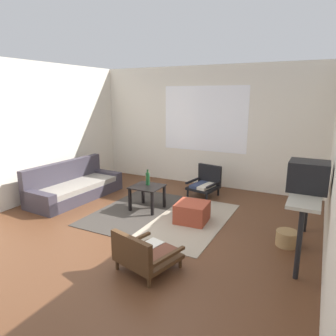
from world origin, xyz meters
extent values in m
plane|color=#56331E|center=(0.00, 0.00, 0.00)|extent=(7.80, 7.80, 0.00)
cube|color=silver|center=(0.00, 3.06, 1.35)|extent=(5.60, 0.12, 2.70)
cube|color=white|center=(0.00, 3.00, 1.53)|extent=(1.97, 0.01, 1.46)
cube|color=silver|center=(-2.66, 0.30, 1.35)|extent=(0.12, 6.60, 2.70)
cube|color=#38332D|center=(-0.53, 0.85, 0.01)|extent=(1.12, 2.18, 0.01)
cube|color=gray|center=(0.59, 0.85, 0.01)|extent=(1.12, 2.18, 0.01)
cube|color=#38333D|center=(-1.92, 0.86, 0.11)|extent=(0.89, 2.02, 0.23)
cube|color=gray|center=(-1.89, 0.86, 0.28)|extent=(0.78, 1.83, 0.10)
cube|color=#38333D|center=(-2.26, 0.88, 0.42)|extent=(0.25, 1.98, 0.62)
cube|color=#38333D|center=(-1.88, 1.76, 0.19)|extent=(0.79, 0.22, 0.38)
cube|color=#38333D|center=(-1.97, -0.04, 0.19)|extent=(0.79, 0.22, 0.38)
cube|color=black|center=(-0.32, 0.99, 0.44)|extent=(0.55, 0.52, 0.02)
cube|color=black|center=(-0.55, 1.21, 0.22)|extent=(0.04, 0.04, 0.43)
cube|color=black|center=(-0.09, 1.21, 0.22)|extent=(0.04, 0.04, 0.43)
cube|color=black|center=(-0.55, 0.76, 0.22)|extent=(0.04, 0.04, 0.43)
cube|color=black|center=(-0.09, 0.76, 0.22)|extent=(0.04, 0.04, 0.43)
cylinder|color=black|center=(0.51, 1.89, 0.08)|extent=(0.04, 0.04, 0.16)
cylinder|color=black|center=(0.06, 1.97, 0.08)|extent=(0.04, 0.04, 0.16)
cylinder|color=black|center=(0.59, 2.36, 0.08)|extent=(0.04, 0.04, 0.16)
cylinder|color=black|center=(0.15, 2.44, 0.08)|extent=(0.04, 0.04, 0.16)
cube|color=black|center=(0.33, 2.16, 0.18)|extent=(0.63, 0.65, 0.05)
cube|color=beige|center=(0.41, 2.13, 0.24)|extent=(0.26, 0.52, 0.06)
cube|color=#2D3856|center=(0.23, 2.16, 0.24)|extent=(0.26, 0.52, 0.06)
cube|color=black|center=(0.37, 2.41, 0.42)|extent=(0.54, 0.17, 0.42)
cube|color=black|center=(0.57, 2.12, 0.30)|extent=(0.15, 0.56, 0.04)
cube|color=black|center=(0.08, 2.21, 0.30)|extent=(0.15, 0.56, 0.04)
cylinder|color=#472D19|center=(0.51, -0.37, 0.06)|extent=(0.04, 0.04, 0.12)
cylinder|color=#472D19|center=(1.04, -0.51, 0.06)|extent=(0.04, 0.04, 0.12)
cylinder|color=#472D19|center=(0.38, -0.89, 0.06)|extent=(0.04, 0.04, 0.12)
cylinder|color=#472D19|center=(0.91, -1.03, 0.06)|extent=(0.04, 0.04, 0.12)
cube|color=#472D19|center=(0.71, -0.70, 0.15)|extent=(0.76, 0.76, 0.05)
cube|color=silver|center=(0.61, -0.65, 0.20)|extent=(0.34, 0.59, 0.06)
cube|color=brown|center=(0.82, -0.71, 0.20)|extent=(0.34, 0.59, 0.06)
cube|color=#472D19|center=(0.64, -0.97, 0.34)|extent=(0.63, 0.23, 0.34)
cube|color=#472D19|center=(0.42, -0.63, 0.26)|extent=(0.20, 0.61, 0.04)
cube|color=#472D19|center=(1.00, -0.77, 0.26)|extent=(0.20, 0.61, 0.04)
cube|color=#993D28|center=(0.63, 0.84, 0.16)|extent=(0.54, 0.54, 0.33)
cube|color=#B2AD9E|center=(2.33, 0.60, 0.86)|extent=(0.36, 1.53, 0.04)
cylinder|color=black|center=(2.33, -0.10, 0.42)|extent=(0.06, 0.06, 0.84)
cylinder|color=black|center=(2.33, 1.30, 0.42)|extent=(0.06, 0.06, 0.84)
cube|color=black|center=(2.33, 0.54, 1.07)|extent=(0.47, 0.41, 0.38)
cube|color=black|center=(2.10, 0.54, 1.09)|extent=(0.01, 0.32, 0.27)
cylinder|color=#935B38|center=(2.33, 0.93, 0.97)|extent=(0.19, 0.19, 0.19)
cylinder|color=#935B38|center=(2.33, 0.93, 1.13)|extent=(0.09, 0.09, 0.14)
cylinder|color=#194723|center=(-0.35, 1.06, 0.56)|extent=(0.07, 0.07, 0.23)
cylinder|color=#194723|center=(-0.35, 1.06, 0.71)|extent=(0.03, 0.03, 0.06)
cylinder|color=#9E7A4C|center=(2.14, 0.69, 0.11)|extent=(0.30, 0.30, 0.21)
camera|label=1|loc=(2.45, -3.57, 2.07)|focal=32.66mm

